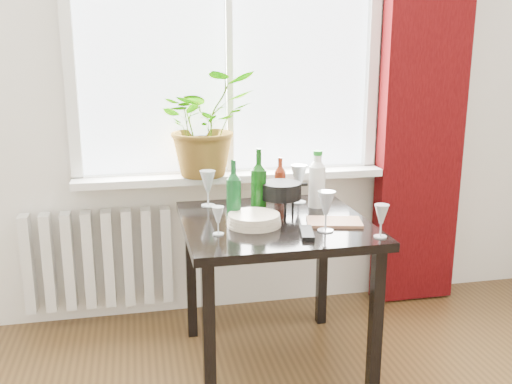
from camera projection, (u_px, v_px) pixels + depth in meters
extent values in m
cube|color=white|center=(228.00, 33.00, 3.06)|extent=(1.72, 0.08, 1.62)
cube|color=white|center=(232.00, 176.00, 3.18)|extent=(1.72, 0.20, 0.04)
cube|color=#340406|center=(424.00, 88.00, 3.27)|extent=(0.50, 0.12, 2.56)
cube|color=silver|center=(99.00, 259.00, 3.17)|extent=(0.80, 0.10, 0.55)
cube|color=black|center=(275.00, 224.00, 2.66)|extent=(0.85, 0.85, 0.04)
cube|color=black|center=(209.00, 342.00, 2.33)|extent=(0.05, 0.05, 0.70)
cube|color=black|center=(191.00, 275.00, 3.02)|extent=(0.05, 0.05, 0.70)
cube|color=black|center=(376.00, 325.00, 2.48)|extent=(0.05, 0.05, 0.70)
cube|color=black|center=(322.00, 264.00, 3.17)|extent=(0.05, 0.05, 0.70)
imported|color=#336F1D|center=(205.00, 123.00, 3.04)|extent=(0.61, 0.56, 0.57)
cylinder|color=beige|center=(254.00, 220.00, 2.57)|extent=(0.28, 0.28, 0.05)
cube|color=black|center=(307.00, 233.00, 2.44)|extent=(0.09, 0.18, 0.02)
cube|color=#9D6647|center=(334.00, 222.00, 2.61)|extent=(0.28, 0.21, 0.01)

